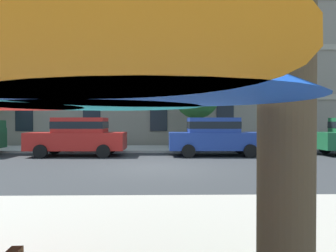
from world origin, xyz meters
TOP-DOWN VIEW (x-y plane):
  - ground_plane at (0.00, 0.00)m, footprint 120.00×120.00m
  - sidewalk_far at (0.00, 6.80)m, footprint 56.00×3.60m
  - apartment_building at (-0.00, 14.99)m, footprint 38.33×12.08m
  - sedan_red at (-3.67, 3.70)m, footprint 4.40×1.98m
  - sedan_blue at (2.69, 3.70)m, footprint 4.40×1.98m
  - street_tree_middle at (2.07, 6.67)m, footprint 2.73×2.59m

SIDE VIEW (x-z plane):
  - ground_plane at x=0.00m, z-range 0.00..0.00m
  - sidewalk_far at x=0.00m, z-range 0.00..0.12m
  - sedan_red at x=-3.67m, z-range 0.06..1.84m
  - sedan_blue at x=2.69m, z-range 0.06..1.84m
  - street_tree_middle at x=2.07m, z-range 0.99..5.35m
  - apartment_building at x=0.00m, z-range 0.00..19.20m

